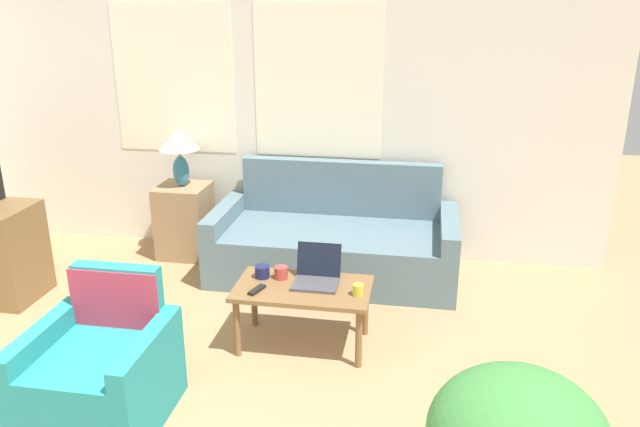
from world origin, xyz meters
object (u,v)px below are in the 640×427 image
Objects in this scene: coffee_table at (303,294)px; cup_white at (281,273)px; armchair at (103,373)px; couch at (335,243)px; cup_navy at (262,272)px; laptop at (317,275)px; cup_yellow at (358,290)px; tv_remote at (257,290)px; table_lamp at (179,146)px.

cup_white is at bearing 149.60° from coffee_table.
armchair is 1.33m from coffee_table.
couch is 1.18m from cup_navy.
couch is at bearing 88.39° from coffee_table.
laptop is (0.08, 0.08, 0.11)m from coffee_table.
cup_navy is 0.13m from cup_white.
cup_white reaches higher than coffee_table.
cup_yellow is at bearing 32.94° from armchair.
couch is 1.37m from tv_remote.
laptop is at bearing 45.61° from coffee_table.
cup_white is (-0.20, -1.10, 0.21)m from couch.
coffee_table is at bearing 22.91° from tv_remote.
table_lamp is 2.03m from coffee_table.
tv_remote is (-0.11, -0.22, -0.03)m from cup_white.
laptop is 0.33m from cup_yellow.
cup_white is (0.78, 1.02, 0.21)m from armchair.
couch is 2.34m from armchair.
coffee_table is at bearing 44.04° from armchair.
tv_remote is (-0.28, -0.12, 0.06)m from coffee_table.
table_lamp reaches higher than armchair.
cup_navy is (-0.30, 0.09, 0.10)m from coffee_table.
coffee_table is at bearing 170.49° from cup_yellow.
couch reaches higher than armchair.
cup_white is at bearing 63.05° from tv_remote.
cup_navy is 1.10× the size of cup_white.
cup_white is at bearing 163.36° from cup_yellow.
laptop reaches higher than coffee_table.
armchair is 5.12× the size of tv_remote.
laptop is at bearing -1.84° from cup_navy.
couch is at bearing 79.54° from cup_white.
laptop is 0.38m from cup_navy.
armchair is 2.68× the size of laptop.
armchair is 0.89× the size of coffee_table.
cup_navy is at bearing -176.81° from cup_white.
armchair is at bearing -114.90° from couch.
table_lamp is (-0.41, 2.28, 0.76)m from armchair.
cup_yellow is (0.67, -0.15, -0.00)m from cup_navy.
table_lamp is at bearing 140.65° from cup_yellow.
table_lamp reaches higher than cup_navy.
coffee_table is at bearing -17.14° from cup_navy.
armchair is (-0.99, -2.12, -0.00)m from couch.
couch is 1.14m from cup_white.
cup_yellow is 0.57m from cup_white.
laptop is at bearing -4.46° from cup_white.
table_lamp is 1.82m from cup_white.
table_lamp is 1.74m from cup_navy.
coffee_table is 0.31m from tv_remote.
couch is at bearing -6.36° from table_lamp.
coffee_table is 0.16m from laptop.
armchair is 1.22m from cup_navy.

